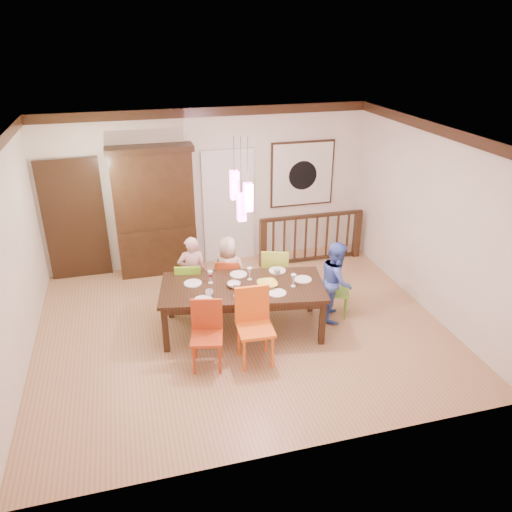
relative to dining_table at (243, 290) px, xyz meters
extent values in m
plane|color=#A67950|center=(-0.01, 0.05, -0.68)|extent=(6.00, 6.00, 0.00)
plane|color=white|center=(-0.01, 0.05, 2.22)|extent=(6.00, 6.00, 0.00)
plane|color=beige|center=(-0.01, 2.55, 0.77)|extent=(6.00, 0.00, 6.00)
plane|color=beige|center=(-3.01, 0.05, 0.77)|extent=(0.00, 5.00, 5.00)
plane|color=beige|center=(2.99, 0.05, 0.77)|extent=(0.00, 5.00, 5.00)
cube|color=black|center=(-2.41, 2.50, 0.37)|extent=(1.04, 0.07, 2.24)
cube|color=silver|center=(0.34, 2.52, 0.37)|extent=(0.97, 0.05, 2.22)
cube|color=black|center=(1.79, 2.52, 0.92)|extent=(1.25, 0.04, 1.25)
cube|color=silver|center=(1.79, 2.50, 0.92)|extent=(1.18, 0.02, 1.18)
cylinder|color=black|center=(1.79, 2.48, 0.90)|extent=(0.56, 0.01, 0.56)
cube|color=#EB46AC|center=(-0.08, 0.05, 1.57)|extent=(0.11, 0.11, 0.38)
cylinder|color=black|center=(-0.08, 0.05, 1.99)|extent=(0.01, 0.01, 0.46)
cube|color=#EB46AC|center=(0.08, -0.05, 1.42)|extent=(0.11, 0.11, 0.38)
cylinder|color=black|center=(0.08, -0.05, 1.92)|extent=(0.01, 0.01, 0.61)
cube|color=#EB46AC|center=(0.00, 0.00, 1.27)|extent=(0.11, 0.11, 0.38)
cylinder|color=black|center=(0.00, 0.00, 1.84)|extent=(0.01, 0.01, 0.76)
cube|color=black|center=(0.00, 0.00, 0.05)|extent=(2.52, 1.48, 0.05)
cube|color=black|center=(-1.10, 0.46, -0.33)|extent=(0.09, 0.09, 0.70)
cube|color=black|center=(1.10, 0.46, -0.33)|extent=(0.09, 0.09, 0.70)
cube|color=black|center=(-1.10, -0.46, -0.33)|extent=(0.09, 0.09, 0.70)
cube|color=black|center=(1.10, -0.46, -0.33)|extent=(0.09, 0.09, 0.70)
cube|color=black|center=(0.00, 0.48, -0.03)|extent=(2.14, 0.42, 0.10)
cube|color=black|center=(0.00, -0.48, -0.03)|extent=(2.14, 0.42, 0.10)
cube|color=#79C723|center=(-0.68, 0.74, -0.25)|extent=(0.47, 0.47, 0.04)
cube|color=#79C723|center=(-0.68, 0.74, -0.02)|extent=(0.39, 0.12, 0.43)
cylinder|color=#79C723|center=(-0.84, 0.58, -0.47)|extent=(0.03, 0.03, 0.41)
cylinder|color=#79C723|center=(-0.52, 0.58, -0.47)|extent=(0.03, 0.03, 0.41)
cylinder|color=#79C723|center=(-0.84, 0.90, -0.47)|extent=(0.03, 0.03, 0.41)
cylinder|color=#79C723|center=(-0.52, 0.90, -0.47)|extent=(0.03, 0.03, 0.41)
cube|color=#BB431A|center=(-0.04, 0.79, -0.27)|extent=(0.47, 0.47, 0.04)
cube|color=#BB431A|center=(-0.04, 0.79, -0.05)|extent=(0.37, 0.14, 0.41)
cylinder|color=#BB431A|center=(-0.20, 0.64, -0.48)|extent=(0.03, 0.03, 0.39)
cylinder|color=#BB431A|center=(0.11, 0.64, -0.48)|extent=(0.03, 0.03, 0.39)
cylinder|color=#BB431A|center=(-0.20, 0.95, -0.48)|extent=(0.03, 0.03, 0.39)
cylinder|color=#BB431A|center=(0.11, 0.95, -0.48)|extent=(0.03, 0.03, 0.39)
cube|color=#A4BF34|center=(0.72, 0.75, -0.21)|extent=(0.55, 0.55, 0.04)
cube|color=#A4BF34|center=(0.72, 0.75, 0.05)|extent=(0.42, 0.18, 0.47)
cylinder|color=#A4BF34|center=(0.55, 0.57, -0.45)|extent=(0.04, 0.04, 0.45)
cylinder|color=#A4BF34|center=(0.90, 0.57, -0.45)|extent=(0.04, 0.04, 0.45)
cylinder|color=#A4BF34|center=(0.55, 0.92, -0.45)|extent=(0.04, 0.04, 0.45)
cylinder|color=#A4BF34|center=(0.90, 0.92, -0.45)|extent=(0.04, 0.04, 0.45)
cube|color=#B03B15|center=(-0.67, -0.74, -0.23)|extent=(0.50, 0.50, 0.04)
cube|color=#B03B15|center=(-0.67, -0.74, 0.02)|extent=(0.42, 0.13, 0.46)
cylinder|color=#B03B15|center=(-0.83, -0.91, -0.46)|extent=(0.04, 0.04, 0.44)
cylinder|color=#B03B15|center=(-0.50, -0.91, -0.46)|extent=(0.04, 0.04, 0.44)
cylinder|color=#B03B15|center=(-0.83, -0.57, -0.46)|extent=(0.04, 0.04, 0.44)
cylinder|color=#B03B15|center=(-0.50, -0.57, -0.46)|extent=(0.04, 0.04, 0.44)
cube|color=orange|center=(-0.02, -0.79, -0.17)|extent=(0.49, 0.49, 0.04)
cube|color=orange|center=(-0.02, -0.79, 0.11)|extent=(0.47, 0.07, 0.52)
cylinder|color=orange|center=(-0.21, -0.98, -0.43)|extent=(0.04, 0.04, 0.49)
cylinder|color=orange|center=(0.17, -0.98, -0.43)|extent=(0.04, 0.04, 0.49)
cylinder|color=orange|center=(-0.21, -0.60, -0.43)|extent=(0.04, 0.04, 0.49)
cylinder|color=orange|center=(0.17, -0.60, -0.43)|extent=(0.04, 0.04, 0.49)
cube|color=#66A82F|center=(1.53, 0.06, -0.28)|extent=(0.49, 0.49, 0.04)
cube|color=#66A82F|center=(1.53, 0.06, -0.06)|extent=(0.18, 0.35, 0.41)
cylinder|color=#66A82F|center=(1.38, -0.10, -0.48)|extent=(0.03, 0.03, 0.39)
cylinder|color=#66A82F|center=(1.68, -0.10, -0.48)|extent=(0.03, 0.03, 0.39)
cylinder|color=#66A82F|center=(1.38, 0.21, -0.48)|extent=(0.03, 0.03, 0.39)
cylinder|color=#66A82F|center=(1.68, 0.21, -0.48)|extent=(0.03, 0.03, 0.39)
cube|color=black|center=(-1.03, 2.33, -0.23)|extent=(1.38, 0.44, 0.89)
cube|color=black|center=(-1.03, 2.35, 0.90)|extent=(1.38, 0.40, 1.38)
cube|color=black|center=(-1.03, 2.54, 0.90)|extent=(1.18, 0.02, 1.18)
cube|color=black|center=(-1.03, 2.35, 1.61)|extent=(1.48, 0.44, 0.10)
cube|color=black|center=(0.88, 2.00, -0.22)|extent=(0.12, 0.12, 0.92)
cube|color=black|center=(2.79, 2.00, -0.22)|extent=(0.12, 0.12, 0.92)
cube|color=black|center=(1.83, 2.00, 0.25)|extent=(2.03, 0.09, 0.06)
cube|color=black|center=(1.83, 2.00, -0.63)|extent=(1.91, 0.07, 0.05)
imported|color=#FEC1C3|center=(-0.61, 0.84, -0.06)|extent=(0.48, 0.34, 1.24)
imported|color=#C7AF96|center=(-0.04, 0.82, -0.09)|extent=(0.67, 0.57, 1.17)
imported|color=#4765C7|center=(1.47, -0.01, -0.05)|extent=(0.67, 0.75, 1.26)
imported|color=yellow|center=(0.34, -0.12, 0.11)|extent=(0.31, 0.31, 0.07)
imported|color=white|center=(-0.13, 0.00, 0.11)|extent=(0.21, 0.21, 0.06)
imported|color=silver|center=(-0.52, -0.16, 0.12)|extent=(0.12, 0.12, 0.09)
imported|color=silver|center=(0.59, 0.20, 0.12)|extent=(0.13, 0.13, 0.09)
cylinder|color=white|center=(-0.69, 0.24, 0.08)|extent=(0.26, 0.26, 0.01)
cylinder|color=white|center=(0.02, 0.35, 0.08)|extent=(0.26, 0.26, 0.01)
cylinder|color=white|center=(0.63, 0.32, 0.08)|extent=(0.26, 0.26, 0.01)
cylinder|color=white|center=(-0.62, -0.28, 0.08)|extent=(0.26, 0.26, 0.01)
cylinder|color=white|center=(0.42, -0.35, 0.08)|extent=(0.26, 0.26, 0.01)
cylinder|color=white|center=(0.91, -0.06, 0.08)|extent=(0.26, 0.26, 0.01)
cube|color=#D83359|center=(0.02, -0.37, 0.08)|extent=(0.18, 0.14, 0.01)
camera|label=1|loc=(-1.46, -6.20, 3.51)|focal=35.00mm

